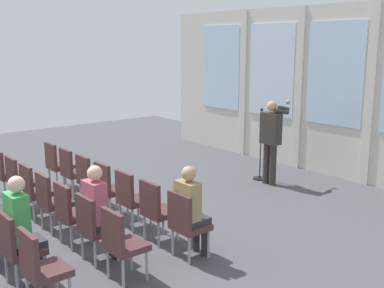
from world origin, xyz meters
name	(u,v)px	position (x,y,z in m)	size (l,w,h in m)	color
ground_plane	(8,242)	(0.00, 0.00, 0.00)	(17.75, 17.75, 0.00)	#4C4C51
rear_partition	(304,87)	(0.05, 6.82, 1.90)	(8.89, 0.14, 3.71)	beige
speaker	(271,136)	(0.47, 5.26, 1.02)	(0.51, 0.69, 1.74)	#332D28
mic_stand	(260,164)	(0.10, 5.36, 0.34)	(0.28, 0.28, 1.55)	black
chair_r0_c0	(57,162)	(-2.08, 1.72, 0.53)	(0.46, 0.44, 0.94)	#99999E
chair_r0_c1	(72,169)	(-1.39, 1.72, 0.53)	(0.46, 0.44, 0.94)	#99999E
chair_r0_c2	(89,177)	(-0.69, 1.72, 0.53)	(0.46, 0.44, 0.94)	#99999E
chair_r0_c3	(109,186)	(0.00, 1.72, 0.53)	(0.46, 0.44, 0.94)	#99999E
chair_r0_c4	(131,196)	(0.69, 1.72, 0.53)	(0.46, 0.44, 0.94)	#99999E
chair_r0_c5	(156,208)	(1.39, 1.72, 0.53)	(0.46, 0.44, 0.94)	#99999E
chair_r0_c6	(186,221)	(2.08, 1.72, 0.53)	(0.46, 0.44, 0.94)	#99999E
audience_r0_c6	(191,207)	(2.08, 1.80, 0.72)	(0.36, 0.39, 1.29)	#2D2D33
chair_r1_c0	(5,171)	(-2.08, 0.70, 0.53)	(0.46, 0.44, 0.94)	#99999E
chair_r1_c1	(19,179)	(-1.39, 0.70, 0.53)	(0.46, 0.44, 0.94)	#99999E
chair_r1_c2	(34,188)	(-0.69, 0.70, 0.53)	(0.46, 0.44, 0.94)	#99999E
chair_r1_c3	(51,198)	(0.00, 0.70, 0.53)	(0.46, 0.44, 0.94)	#99999E
chair_r1_c4	(71,210)	(0.69, 0.70, 0.53)	(0.46, 0.44, 0.94)	#99999E
chair_r1_c5	(94,224)	(1.39, 0.70, 0.53)	(0.46, 0.44, 0.94)	#99999E
audience_r1_c5	(99,208)	(1.39, 0.78, 0.74)	(0.36, 0.39, 1.33)	#2D2D33
chair_r1_c6	(121,241)	(2.08, 0.70, 0.53)	(0.46, 0.44, 0.94)	#99999E
chair_r2_c5	(17,245)	(1.39, -0.32, 0.53)	(0.46, 0.44, 0.94)	#99999E
audience_r2_c5	(22,225)	(1.39, -0.24, 0.76)	(0.36, 0.39, 1.38)	#2D2D33
chair_r2_c6	(40,265)	(2.08, -0.32, 0.53)	(0.46, 0.44, 0.94)	#99999E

